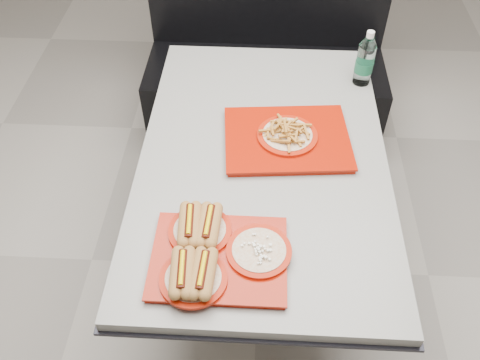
# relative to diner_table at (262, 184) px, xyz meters

# --- Properties ---
(ground) EXTENTS (6.00, 6.00, 0.00)m
(ground) POSITION_rel_diner_table_xyz_m (0.00, 0.00, -0.58)
(ground) COLOR #A29C91
(ground) RESTS_ON ground
(diner_table) EXTENTS (0.92, 1.42, 0.75)m
(diner_table) POSITION_rel_diner_table_xyz_m (0.00, 0.00, 0.00)
(diner_table) COLOR black
(diner_table) RESTS_ON ground
(booth_bench) EXTENTS (1.30, 0.57, 1.35)m
(booth_bench) POSITION_rel_diner_table_xyz_m (0.00, 1.09, -0.18)
(booth_bench) COLOR black
(booth_bench) RESTS_ON ground
(tray_near) EXTENTS (0.42, 0.37, 0.09)m
(tray_near) POSITION_rel_diner_table_xyz_m (-0.14, -0.47, 0.20)
(tray_near) COLOR #9B1404
(tray_near) RESTS_ON diner_table
(tray_far) EXTENTS (0.49, 0.40, 0.09)m
(tray_far) POSITION_rel_diner_table_xyz_m (0.09, 0.07, 0.19)
(tray_far) COLOR #9B1404
(tray_far) RESTS_ON diner_table
(water_bottle) EXTENTS (0.08, 0.08, 0.24)m
(water_bottle) POSITION_rel_diner_table_xyz_m (0.40, 0.46, 0.27)
(water_bottle) COLOR silver
(water_bottle) RESTS_ON diner_table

